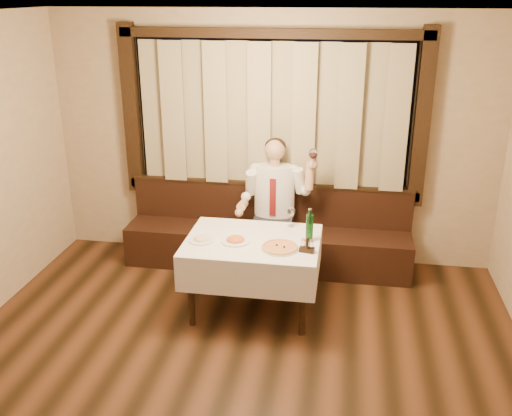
% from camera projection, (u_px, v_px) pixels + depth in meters
% --- Properties ---
extents(room, '(5.01, 6.01, 2.81)m').
position_uv_depth(room, '(237.00, 190.00, 4.47)').
color(room, black).
rests_on(room, ground).
extents(banquette, '(3.20, 0.61, 0.94)m').
position_uv_depth(banquette, '(268.00, 239.00, 6.51)').
color(banquette, black).
rests_on(banquette, ground).
extents(dining_table, '(1.27, 0.97, 0.76)m').
position_uv_depth(dining_table, '(253.00, 249.00, 5.44)').
color(dining_table, black).
rests_on(dining_table, ground).
extents(pizza, '(0.35, 0.35, 0.04)m').
position_uv_depth(pizza, '(280.00, 247.00, 5.20)').
color(pizza, white).
rests_on(pizza, dining_table).
extents(pasta_red, '(0.28, 0.28, 0.10)m').
position_uv_depth(pasta_red, '(235.00, 238.00, 5.34)').
color(pasta_red, white).
rests_on(pasta_red, dining_table).
extents(pasta_cream, '(0.24, 0.24, 0.08)m').
position_uv_depth(pasta_cream, '(201.00, 237.00, 5.37)').
color(pasta_cream, white).
rests_on(pasta_cream, dining_table).
extents(green_bottle, '(0.07, 0.07, 0.32)m').
position_uv_depth(green_bottle, '(309.00, 227.00, 5.34)').
color(green_bottle, '#115117').
rests_on(green_bottle, dining_table).
extents(table_wine_glass, '(0.08, 0.08, 0.21)m').
position_uv_depth(table_wine_glass, '(291.00, 212.00, 5.65)').
color(table_wine_glass, white).
rests_on(table_wine_glass, dining_table).
extents(cruet_caddy, '(0.14, 0.09, 0.14)m').
position_uv_depth(cruet_caddy, '(307.00, 247.00, 5.13)').
color(cruet_caddy, black).
rests_on(cruet_caddy, dining_table).
extents(seated_man, '(0.83, 0.62, 1.49)m').
position_uv_depth(seated_man, '(274.00, 197.00, 6.22)').
color(seated_man, black).
rests_on(seated_man, ground).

